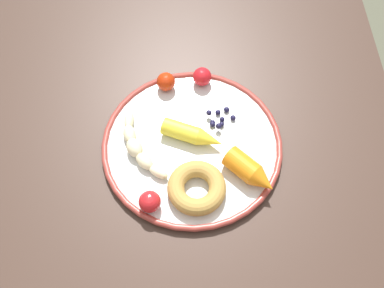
{
  "coord_description": "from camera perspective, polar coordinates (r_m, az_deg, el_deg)",
  "views": [
    {
      "loc": [
        -0.46,
        -0.03,
        1.49
      ],
      "look_at": [
        -0.05,
        -0.04,
        0.75
      ],
      "focal_mm": 40.34,
      "sensor_mm": 36.0,
      "label": 1
    }
  ],
  "objects": [
    {
      "name": "plate",
      "position": [
        0.85,
        0.0,
        -0.1
      ],
      "size": [
        0.36,
        0.36,
        0.02
      ],
      "color": "silver",
      "rests_on": "dining_table"
    },
    {
      "name": "banana",
      "position": [
        0.84,
        -7.17,
        -0.4
      ],
      "size": [
        0.16,
        0.1,
        0.03
      ],
      "color": "beige",
      "rests_on": "plate"
    },
    {
      "name": "tomato_far",
      "position": [
        0.92,
        1.35,
        8.89
      ],
      "size": [
        0.04,
        0.04,
        0.04
      ],
      "primitive_type": "sphere",
      "color": "red",
      "rests_on": "plate"
    },
    {
      "name": "carrot_yellow",
      "position": [
        0.84,
        0.08,
        1.25
      ],
      "size": [
        0.08,
        0.13,
        0.04
      ],
      "color": "yellow",
      "rests_on": "plate"
    },
    {
      "name": "donut",
      "position": [
        0.79,
        0.62,
        -5.81
      ],
      "size": [
        0.13,
        0.13,
        0.03
      ],
      "primitive_type": "torus",
      "rotation": [
        0.0,
        0.0,
        1.79
      ],
      "color": "#B98E44",
      "rests_on": "plate"
    },
    {
      "name": "tomato_mid",
      "position": [
        0.78,
        -5.61,
        -7.6
      ],
      "size": [
        0.04,
        0.04,
        0.04
      ],
      "primitive_type": "sphere",
      "color": "red",
      "rests_on": "plate"
    },
    {
      "name": "tomato_near",
      "position": [
        0.91,
        -3.47,
        8.22
      ],
      "size": [
        0.04,
        0.04,
        0.04
      ],
      "primitive_type": "sphere",
      "color": "red",
      "rests_on": "plate"
    },
    {
      "name": "blueberry_pile",
      "position": [
        0.87,
        3.64,
        3.4
      ],
      "size": [
        0.06,
        0.06,
        0.02
      ],
      "color": "#191638",
      "rests_on": "plate"
    },
    {
      "name": "carrot_orange",
      "position": [
        0.8,
        7.72,
        -3.66
      ],
      "size": [
        0.1,
        0.1,
        0.04
      ],
      "color": "orange",
      "rests_on": "plate"
    },
    {
      "name": "ground_plane",
      "position": [
        1.56,
        -1.52,
        -12.14
      ],
      "size": [
        6.0,
        6.0,
        0.0
      ],
      "primitive_type": "plane",
      "color": "#575946"
    },
    {
      "name": "dining_table",
      "position": [
        0.96,
        -2.41,
        -0.57
      ],
      "size": [
        1.02,
        0.94,
        0.74
      ],
      "color": "#3E2B22",
      "rests_on": "ground_plane"
    }
  ]
}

